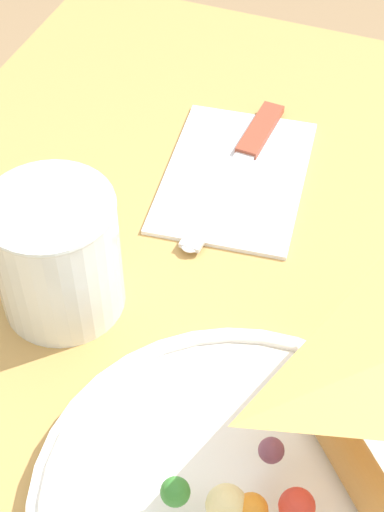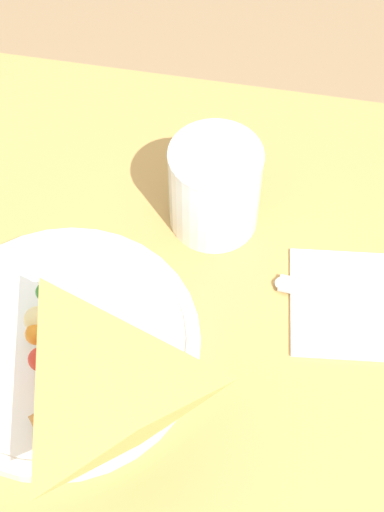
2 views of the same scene
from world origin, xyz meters
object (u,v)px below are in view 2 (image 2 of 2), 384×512
object	(u,v)px
plate_pizza	(61,341)
milk_glass	(215,189)
napkin_folded	(381,305)
dining_table	(125,394)

from	to	relation	value
plate_pizza	milk_glass	size ratio (longest dim) A/B	2.56
plate_pizza	milk_glass	distance (m)	0.21
napkin_folded	plate_pizza	bearing A→B (deg)	19.29
milk_glass	napkin_folded	distance (m)	0.19
dining_table	milk_glass	distance (m)	0.24
milk_glass	dining_table	bearing A→B (deg)	65.46
napkin_folded	milk_glass	bearing A→B (deg)	-23.26
plate_pizza	napkin_folded	bearing A→B (deg)	-160.71
milk_glass	napkin_folded	world-z (taller)	milk_glass
plate_pizza	napkin_folded	distance (m)	0.30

